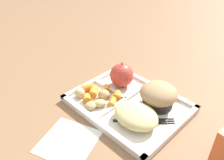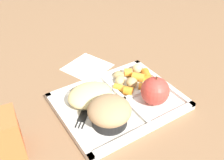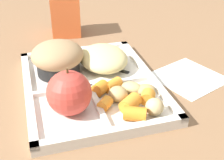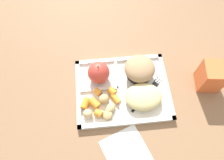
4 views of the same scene
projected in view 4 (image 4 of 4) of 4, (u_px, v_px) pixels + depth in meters
ground at (122, 91)px, 0.73m from camera, size 6.00×6.00×0.00m
lunch_tray at (122, 90)px, 0.72m from camera, size 0.30×0.24×0.02m
green_apple at (99, 73)px, 0.70m from camera, size 0.07×0.07×0.08m
bran_muffin at (139, 70)px, 0.71m from camera, size 0.10×0.10×0.06m
carrot_slice_center at (98, 92)px, 0.70m from camera, size 0.03×0.03×0.02m
carrot_slice_edge at (112, 91)px, 0.70m from camera, size 0.03×0.03×0.02m
carrot_slice_diagonal at (98, 113)px, 0.67m from camera, size 0.03×0.03×0.02m
carrot_slice_small at (94, 103)px, 0.68m from camera, size 0.04×0.04×0.02m
carrot_slice_tilted at (86, 104)px, 0.68m from camera, size 0.04×0.04×0.02m
carrot_slice_large at (116, 99)px, 0.69m from camera, size 0.03×0.04×0.02m
potato_chunk_large at (110, 108)px, 0.68m from camera, size 0.05×0.05×0.02m
potato_chunk_wedge at (104, 99)px, 0.69m from camera, size 0.05×0.05×0.03m
potato_chunk_browned at (108, 115)px, 0.67m from camera, size 0.04×0.04×0.02m
potato_chunk_golden at (88, 114)px, 0.67m from camera, size 0.04×0.04×0.03m
egg_noodle_pile at (143, 97)px, 0.68m from camera, size 0.12×0.09×0.04m
meatball_back at (145, 98)px, 0.68m from camera, size 0.04×0.04×0.04m
meatball_front at (147, 90)px, 0.70m from camera, size 0.03×0.03×0.03m
plastic_fork at (149, 92)px, 0.71m from camera, size 0.12×0.12×0.00m
milk_carton at (211, 76)px, 0.69m from camera, size 0.08×0.08×0.10m
paper_napkin at (126, 151)px, 0.64m from camera, size 0.16×0.16×0.00m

